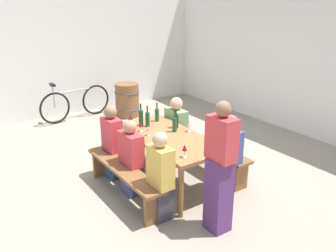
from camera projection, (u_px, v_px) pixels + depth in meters
ground_plane at (168, 182)px, 5.40m from camera, size 24.00×24.00×0.00m
back_wall at (321, 56)px, 6.71m from camera, size 14.00×0.20×3.20m
side_wall at (63, 45)px, 8.14m from camera, size 0.20×7.36×3.20m
tasting_table at (168, 141)px, 5.17m from camera, size 1.83×0.88×0.75m
bench_near at (123, 174)px, 4.89m from camera, size 1.73×0.30×0.45m
bench_far at (206, 150)px, 5.67m from camera, size 1.73×0.30×0.45m
wine_bottle_0 at (141, 117)px, 5.52m from camera, size 0.07×0.07×0.35m
wine_bottle_1 at (157, 115)px, 5.72m from camera, size 0.07×0.07×0.30m
wine_bottle_2 at (175, 124)px, 5.27m from camera, size 0.07×0.07×0.33m
wine_bottle_3 at (176, 121)px, 5.43m from camera, size 0.08×0.08×0.29m
wine_bottle_4 at (148, 119)px, 5.48m from camera, size 0.07×0.07×0.33m
wine_glass_0 at (189, 123)px, 5.26m from camera, size 0.07×0.07×0.18m
wine_glass_1 at (185, 148)px, 4.42m from camera, size 0.06×0.06×0.17m
wine_glass_2 at (148, 128)px, 5.12m from camera, size 0.06×0.06×0.16m
wine_glass_3 at (130, 117)px, 5.55m from camera, size 0.07×0.07×0.17m
wine_glass_4 at (141, 125)px, 5.29m from camera, size 0.06×0.06×0.15m
seated_guest_near_0 at (112, 144)px, 5.39m from camera, size 0.36×0.24×1.14m
seated_guest_near_1 at (131, 160)px, 4.95m from camera, size 0.41×0.24×1.09m
seated_guest_near_2 at (161, 178)px, 4.36m from camera, size 0.35×0.24×1.15m
seated_guest_far_0 at (176, 131)px, 6.02m from camera, size 0.42×0.24×1.09m
seated_guest_far_1 at (229, 155)px, 5.02m from camera, size 0.35×0.24×1.13m
standing_host at (220, 171)px, 4.06m from camera, size 0.35×0.24×1.59m
wine_barrel at (127, 100)px, 8.30m from camera, size 0.58×0.58×0.77m
parked_bicycle_0 at (76, 103)px, 8.12m from camera, size 0.31×1.72×0.90m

